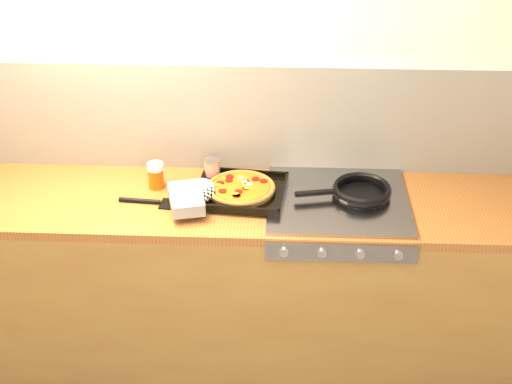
# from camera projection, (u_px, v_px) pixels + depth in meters

# --- Properties ---
(room_shell) EXTENTS (3.20, 3.20, 3.20)m
(room_shell) POSITION_uv_depth(u_px,v_px,m) (237.00, 119.00, 3.19)
(room_shell) COLOR white
(room_shell) RESTS_ON ground
(counter_run) EXTENTS (3.20, 0.62, 0.90)m
(counter_run) POSITION_uv_depth(u_px,v_px,m) (235.00, 282.00, 3.30)
(counter_run) COLOR olive
(counter_run) RESTS_ON ground
(stovetop) EXTENTS (0.60, 0.56, 0.02)m
(stovetop) POSITION_uv_depth(u_px,v_px,m) (338.00, 201.00, 3.05)
(stovetop) COLOR gray
(stovetop) RESTS_ON counter_run
(pizza_on_tray) EXTENTS (0.52, 0.43, 0.06)m
(pizza_on_tray) POSITION_uv_depth(u_px,v_px,m) (226.00, 191.00, 3.05)
(pizza_on_tray) COLOR black
(pizza_on_tray) RESTS_ON stovetop
(frying_pan) EXTENTS (0.44, 0.30, 0.04)m
(frying_pan) POSITION_uv_depth(u_px,v_px,m) (360.00, 191.00, 3.06)
(frying_pan) COLOR black
(frying_pan) RESTS_ON stovetop
(tomato_can) EXTENTS (0.09, 0.09, 0.10)m
(tomato_can) POSITION_uv_depth(u_px,v_px,m) (212.00, 170.00, 3.19)
(tomato_can) COLOR #A61D0D
(tomato_can) RESTS_ON counter_run
(juice_glass) EXTENTS (0.09, 0.09, 0.12)m
(juice_glass) POSITION_uv_depth(u_px,v_px,m) (156.00, 175.00, 3.13)
(juice_glass) COLOR #CE4E0C
(juice_glass) RESTS_ON counter_run
(wooden_spoon) EXTENTS (0.30, 0.06, 0.02)m
(wooden_spoon) POSITION_uv_depth(u_px,v_px,m) (241.00, 177.00, 3.22)
(wooden_spoon) COLOR #A28344
(wooden_spoon) RESTS_ON counter_run
(black_spatula) EXTENTS (0.28, 0.09, 0.02)m
(black_spatula) POSITION_uv_depth(u_px,v_px,m) (153.00, 202.00, 3.03)
(black_spatula) COLOR black
(black_spatula) RESTS_ON counter_run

